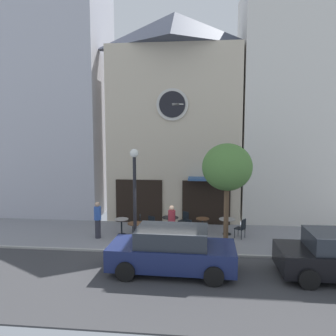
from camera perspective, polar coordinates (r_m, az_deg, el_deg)
name	(u,v)px	position (r m, az deg, el deg)	size (l,w,h in m)	color
ground_plane	(163,258)	(12.99, -0.83, -15.49)	(25.06, 9.56, 0.13)	gray
clock_building	(175,114)	(18.17, 1.16, 9.40)	(7.11, 4.02, 11.23)	beige
neighbor_building_left	(53,81)	(21.28, -19.57, 14.20)	(6.37, 4.68, 15.72)	#B2B2BC
neighbor_building_right	(302,105)	(19.81, 22.57, 10.17)	(6.84, 4.39, 12.60)	silver
street_lamp	(135,197)	(13.67, -5.87, -5.14)	(0.36, 0.36, 4.12)	black
street_tree	(227,168)	(13.10, 10.36, 0.02)	(1.99, 1.79, 4.37)	brown
cafe_table_near_door	(122,224)	(15.56, -8.17, -9.74)	(0.64, 0.64, 0.77)	black
cafe_table_center_right	(136,228)	(14.88, -5.71, -10.39)	(0.73, 0.73, 0.74)	black
cafe_table_center	(170,221)	(15.71, 0.40, -9.36)	(0.77, 0.77, 0.76)	black
cafe_table_center_left	(203,224)	(15.55, 6.11, -9.74)	(0.62, 0.62, 0.77)	black
cafe_table_rightmost	(227,223)	(15.73, 10.35, -9.50)	(0.76, 0.76, 0.74)	black
cafe_chair_facing_wall	(150,224)	(15.33, -3.13, -9.88)	(0.55, 0.55, 0.90)	black
cafe_chair_left_end	(242,227)	(15.27, 12.82, -10.10)	(0.56, 0.56, 0.90)	black
cafe_chair_near_tree	(150,230)	(14.45, -3.12, -10.90)	(0.49, 0.49, 0.90)	black
cafe_chair_by_entrance	(184,219)	(16.21, 2.91, -8.98)	(0.56, 0.56, 0.90)	black
cafe_chair_outer	(190,227)	(14.93, 3.90, -10.33)	(0.56, 0.56, 0.90)	black
cafe_chair_curbside	(138,222)	(15.68, -5.29, -9.52)	(0.47, 0.47, 0.90)	black
pedestrian_maroon	(172,224)	(14.22, 0.65, -9.77)	(0.32, 0.32, 1.67)	#2D2D38
pedestrian_blue	(98,219)	(15.22, -12.27, -8.83)	(0.44, 0.44, 1.67)	#2D2D38
parked_car_navy	(172,250)	(11.49, 0.73, -14.26)	(4.34, 2.11, 1.55)	navy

